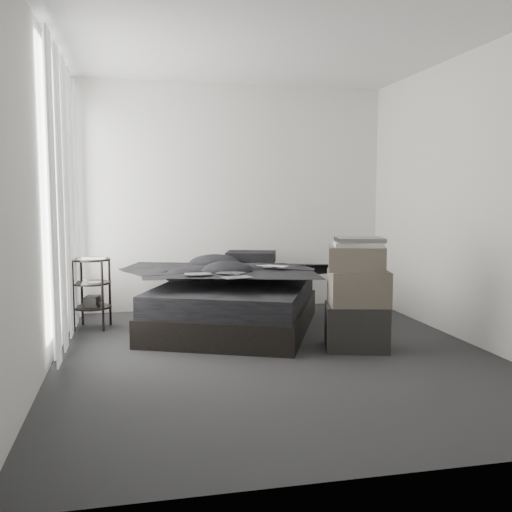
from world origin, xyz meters
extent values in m
cube|color=#2B2B2D|center=(0.00, 0.00, 0.00)|extent=(3.60, 4.20, 0.01)
cube|color=white|center=(0.00, 0.00, 2.60)|extent=(3.60, 4.20, 0.01)
cube|color=white|center=(0.00, 2.10, 1.30)|extent=(3.60, 0.01, 2.60)
cube|color=white|center=(0.00, -2.10, 1.30)|extent=(3.60, 0.01, 2.60)
cube|color=white|center=(-1.80, 0.00, 1.30)|extent=(0.01, 4.20, 2.60)
cube|color=white|center=(1.80, 0.00, 1.30)|extent=(0.01, 4.20, 2.60)
cube|color=white|center=(-1.78, 0.90, 1.35)|extent=(0.02, 2.00, 2.30)
cube|color=white|center=(-1.73, 0.90, 1.28)|extent=(0.06, 2.12, 2.48)
cube|color=black|center=(-0.17, 1.02, 0.13)|extent=(2.06, 2.30, 0.26)
cube|color=black|center=(-0.17, 1.02, 0.36)|extent=(1.99, 2.23, 0.20)
imported|color=black|center=(-0.18, 0.98, 0.57)|extent=(1.92, 2.03, 0.22)
cube|color=black|center=(0.08, 1.71, 0.52)|extent=(0.67, 0.58, 0.13)
cube|color=black|center=(0.13, 1.67, 0.65)|extent=(0.62, 0.51, 0.12)
imported|color=silver|center=(0.17, 0.93, 0.69)|extent=(0.36, 0.35, 0.02)
cube|color=black|center=(-0.58, 0.65, 0.68)|extent=(0.24, 0.16, 0.01)
cube|color=black|center=(-0.27, 0.66, 0.69)|extent=(0.28, 0.26, 0.01)
cube|color=black|center=(-0.27, 0.36, 0.69)|extent=(0.27, 0.20, 0.01)
cylinder|color=black|center=(-1.56, 1.35, 0.35)|extent=(0.44, 0.44, 0.69)
cube|color=white|center=(-1.55, 1.34, 0.70)|extent=(0.27, 0.21, 0.01)
cube|color=black|center=(-0.97, 0.80, 0.07)|extent=(0.15, 0.22, 0.15)
cube|color=black|center=(0.73, 0.05, 0.19)|extent=(0.62, 0.54, 0.39)
cube|color=#63584E|center=(0.73, 0.03, 0.54)|extent=(0.56, 0.48, 0.30)
cube|color=#63584E|center=(0.72, 0.05, 0.79)|extent=(0.57, 0.51, 0.21)
cube|color=silver|center=(0.73, 0.05, 0.91)|extent=(0.47, 0.42, 0.04)
cube|color=silver|center=(0.73, 0.03, 0.95)|extent=(0.44, 0.37, 0.04)
camera|label=1|loc=(-1.15, -4.49, 1.32)|focal=40.00mm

